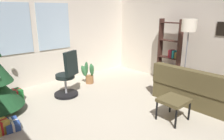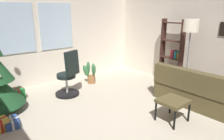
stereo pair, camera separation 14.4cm
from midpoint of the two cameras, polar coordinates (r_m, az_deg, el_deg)
ground_plane at (r=3.82m, az=3.51°, el=-15.52°), size 5.24×5.98×0.10m
wall_back_with_windows at (r=5.83m, az=-17.98°, el=10.00°), size 5.24×0.12×2.79m
wall_right_with_frames at (r=5.49m, az=24.46°, el=8.94°), size 0.12×5.98×2.79m
couch at (r=4.86m, az=25.52°, el=-5.72°), size 1.73×2.10×0.81m
footstool at (r=3.92m, az=15.68°, el=-8.40°), size 0.50×0.46×0.42m
gift_box_green at (r=5.17m, az=-25.88°, el=-6.27°), size 0.29×0.29×0.25m
gift_box_blue at (r=4.08m, az=-26.90°, el=-13.31°), size 0.25×0.35×0.15m
office_chair at (r=4.90m, az=-13.06°, el=-2.38°), size 0.56×0.58×1.08m
bookshelf at (r=5.79m, az=14.89°, el=3.80°), size 0.18×0.64×1.74m
floor_lamp at (r=5.07m, az=19.63°, el=10.00°), size 0.34×0.34×1.76m
potted_plant at (r=5.71m, az=-7.28°, el=-0.95°), size 0.48×0.43×0.64m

